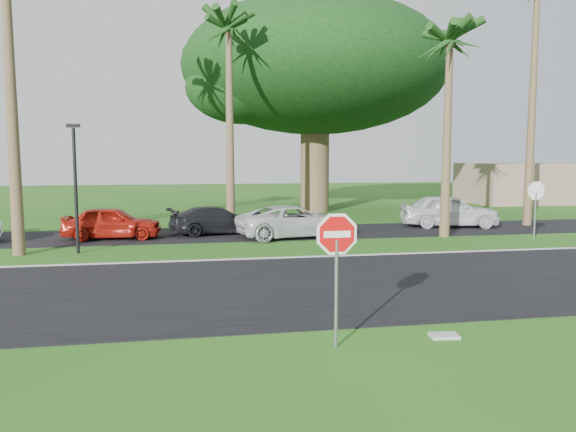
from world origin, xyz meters
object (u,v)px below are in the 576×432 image
(stop_sign_near, at_px, (337,252))
(car_dark, at_px, (217,221))
(car_red, at_px, (112,223))
(car_pickup, at_px, (449,211))
(stop_sign_far, at_px, (536,199))
(car_minivan, at_px, (294,222))

(stop_sign_near, xyz_separation_m, car_dark, (-1.25, 15.59, -1.16))
(car_dark, bearing_deg, car_red, 86.30)
(stop_sign_near, bearing_deg, car_pickup, 57.42)
(car_dark, distance_m, car_pickup, 11.50)
(car_dark, bearing_deg, stop_sign_far, -122.67)
(stop_sign_far, xyz_separation_m, car_minivan, (-9.52, 2.93, -1.09))
(stop_sign_near, relative_size, car_dark, 0.61)
(stop_sign_near, height_order, car_minivan, stop_sign_near)
(stop_sign_near, xyz_separation_m, car_red, (-5.69, 14.87, -1.08))
(car_dark, distance_m, car_minivan, 3.63)
(stop_sign_far, bearing_deg, stop_sign_near, 43.73)
(stop_sign_far, height_order, car_dark, stop_sign_far)
(stop_sign_far, bearing_deg, car_dark, -19.78)
(stop_sign_near, distance_m, car_red, 15.96)
(car_dark, bearing_deg, car_minivan, -130.06)
(stop_sign_far, bearing_deg, car_minivan, -17.09)
(car_red, xyz_separation_m, car_minivan, (7.67, -0.94, -0.00))
(stop_sign_far, distance_m, car_dark, 13.60)
(stop_sign_near, distance_m, car_minivan, 14.11)
(car_dark, xyz_separation_m, car_minivan, (3.23, -1.66, 0.07))
(stop_sign_far, xyz_separation_m, car_red, (-17.19, 3.87, -1.08))
(stop_sign_far, xyz_separation_m, car_pickup, (-1.26, 5.03, -0.97))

